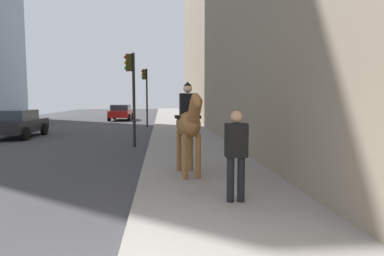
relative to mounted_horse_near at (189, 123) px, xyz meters
name	(u,v)px	position (x,y,z in m)	size (l,w,h in m)	color
mounted_horse_near	(189,123)	(0.00, 0.00, 0.00)	(2.15, 0.72, 2.34)	brown
pedestrian_greeting	(236,150)	(-2.21, -0.70, -0.34)	(0.27, 0.40, 1.70)	black
car_near_lane	(17,123)	(9.70, 8.14, -0.68)	(3.97, 2.13, 1.44)	black
car_mid_lane	(121,112)	(22.96, 4.37, -0.68)	(4.10, 2.12, 1.44)	maroon
traffic_light_near_curb	(132,84)	(5.87, 1.90, 1.18)	(0.20, 0.44, 3.91)	black
traffic_light_far_curb	(146,88)	(15.42, 1.77, 1.30)	(0.20, 0.44, 4.09)	black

